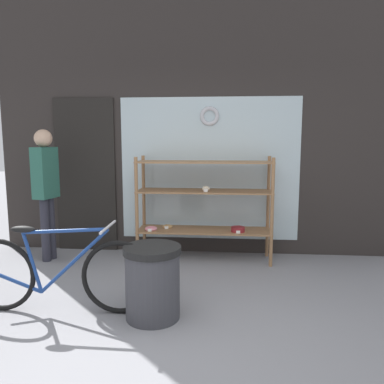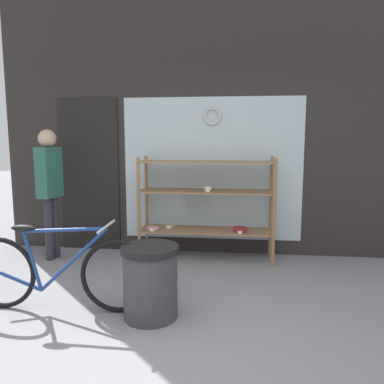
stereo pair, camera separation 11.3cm
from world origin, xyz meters
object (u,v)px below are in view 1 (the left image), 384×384
(display_case, at_px, (204,199))
(bicycle, at_px, (58,273))
(pedestrian, at_px, (46,184))
(trash_bin, at_px, (153,279))

(display_case, relative_size, bicycle, 0.97)
(pedestrian, bearing_deg, display_case, 106.86)
(display_case, height_order, pedestrian, pedestrian)
(bicycle, relative_size, trash_bin, 2.75)
(display_case, height_order, trash_bin, display_case)
(display_case, bearing_deg, pedestrian, -174.61)
(pedestrian, distance_m, trash_bin, 2.28)
(display_case, distance_m, pedestrian, 2.01)
(bicycle, bearing_deg, display_case, 51.00)
(trash_bin, bearing_deg, bicycle, 178.17)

